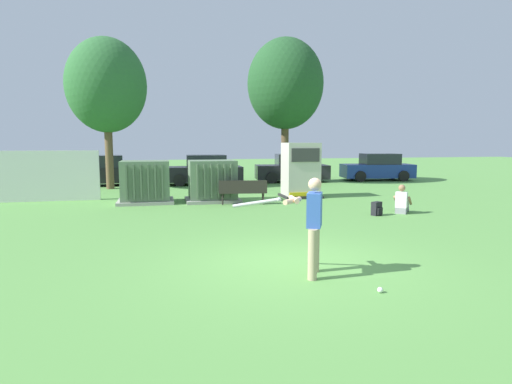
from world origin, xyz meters
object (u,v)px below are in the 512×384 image
(park_bench, at_px, (243,190))
(parked_car_left_of_center, at_px, (204,171))
(transformer_west, at_px, (145,182))
(transformer_mid_west, at_px, (212,181))
(backpack, at_px, (377,209))
(seated_spectator, at_px, (402,202))
(sports_ball, at_px, (380,290))
(parked_car_leftmost, at_px, (100,172))
(generator_enclosure, at_px, (301,170))
(parked_car_rightmost, at_px, (378,168))
(parked_car_right_of_center, at_px, (292,169))
(batter, at_px, (311,221))

(park_bench, height_order, parked_car_left_of_center, parked_car_left_of_center)
(transformer_west, bearing_deg, transformer_mid_west, -3.67)
(transformer_west, relative_size, parked_car_left_of_center, 0.49)
(backpack, height_order, parked_car_left_of_center, parked_car_left_of_center)
(seated_spectator, distance_m, parked_car_left_of_center, 12.18)
(sports_ball, height_order, backpack, backpack)
(transformer_mid_west, xyz_separation_m, parked_car_leftmost, (-5.16, 7.30, -0.04))
(generator_enclosure, height_order, park_bench, generator_enclosure)
(park_bench, bearing_deg, sports_ball, -88.04)
(sports_ball, bearing_deg, parked_car_rightmost, 61.82)
(parked_car_leftmost, height_order, parked_car_rightmost, same)
(parked_car_rightmost, bearing_deg, park_bench, -140.80)
(backpack, height_order, parked_car_right_of_center, parked_car_right_of_center)
(transformer_west, bearing_deg, generator_enclosure, 2.82)
(batter, relative_size, parked_car_rightmost, 0.40)
(parked_car_rightmost, bearing_deg, parked_car_right_of_center, 177.37)
(parked_car_left_of_center, bearing_deg, batter, -89.19)
(transformer_mid_west, height_order, parked_car_rightmost, same)
(generator_enclosure, bearing_deg, transformer_mid_west, -172.84)
(parked_car_right_of_center, bearing_deg, park_bench, -118.69)
(batter, height_order, sports_ball, batter)
(transformer_west, relative_size, backpack, 4.77)
(backpack, bearing_deg, parked_car_right_of_center, 86.08)
(transformer_west, relative_size, sports_ball, 23.33)
(generator_enclosure, bearing_deg, parked_car_leftmost, 142.71)
(park_bench, relative_size, parked_car_leftmost, 0.42)
(transformer_mid_west, relative_size, generator_enclosure, 0.91)
(transformer_west, height_order, sports_ball, transformer_west)
(sports_ball, height_order, parked_car_left_of_center, parked_car_left_of_center)
(sports_ball, bearing_deg, parked_car_leftmost, 109.75)
(transformer_west, relative_size, generator_enclosure, 0.91)
(transformer_west, height_order, parked_car_right_of_center, same)
(parked_car_leftmost, bearing_deg, transformer_mid_west, -54.75)
(transformer_west, height_order, park_bench, transformer_west)
(backpack, xyz_separation_m, parked_car_right_of_center, (0.79, 11.55, 0.54))
(batter, distance_m, parked_car_leftmost, 17.99)
(transformer_mid_west, xyz_separation_m, parked_car_rightmost, (10.87, 6.94, -0.04))
(parked_car_right_of_center, bearing_deg, seated_spectator, -88.85)
(transformer_mid_west, bearing_deg, backpack, -42.56)
(sports_ball, xyz_separation_m, seated_spectator, (4.42, 6.68, 0.33))
(park_bench, distance_m, seated_spectator, 5.66)
(generator_enclosure, height_order, batter, generator_enclosure)
(seated_spectator, height_order, parked_car_left_of_center, parked_car_left_of_center)
(batter, distance_m, parked_car_left_of_center, 16.50)
(sports_ball, distance_m, seated_spectator, 8.02)
(parked_car_left_of_center, bearing_deg, transformer_mid_west, -92.92)
(transformer_west, xyz_separation_m, parked_car_rightmost, (13.43, 6.78, -0.04))
(backpack, xyz_separation_m, parked_car_rightmost, (6.11, 11.31, 0.54))
(parked_car_left_of_center, bearing_deg, transformer_west, -113.83)
(seated_spectator, bearing_deg, backpack, -167.92)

